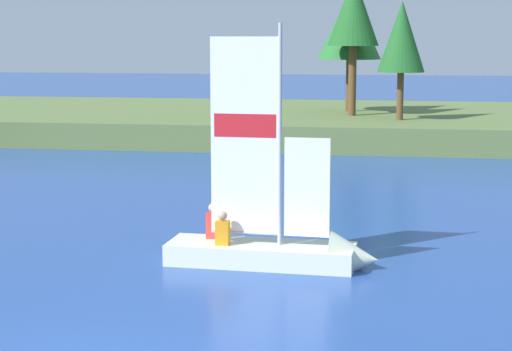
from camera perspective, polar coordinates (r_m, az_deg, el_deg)
shore_bank at (r=42.62m, az=3.40°, el=3.53°), size 80.00×15.45×1.12m
shoreline_tree_left at (r=42.35m, az=6.20°, el=9.78°), size 3.08×3.08×5.71m
shoreline_tree_midleft at (r=40.11m, az=6.46°, el=10.68°), size 2.35×2.35×6.38m
shoreline_tree_centre at (r=38.21m, az=9.60°, el=8.99°), size 2.04×2.04×5.13m
sailboat at (r=17.92m, az=2.26°, el=-4.71°), size 4.44×1.42×5.31m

